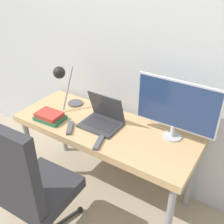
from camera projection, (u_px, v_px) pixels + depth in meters
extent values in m
plane|color=tan|center=(86.00, 210.00, 2.28)|extent=(12.00, 12.00, 0.00)
cube|color=silver|center=(128.00, 43.00, 2.08)|extent=(8.00, 0.05, 2.60)
cube|color=tan|center=(104.00, 129.00, 2.14)|extent=(1.52, 0.58, 0.06)
cylinder|color=gray|center=(30.00, 149.00, 2.48)|extent=(0.05, 0.05, 0.65)
cylinder|color=gray|center=(169.00, 218.00, 1.83)|extent=(0.05, 0.05, 0.65)
cylinder|color=gray|center=(63.00, 126.00, 2.81)|extent=(0.05, 0.05, 0.65)
cylinder|color=gray|center=(191.00, 177.00, 2.16)|extent=(0.05, 0.05, 0.65)
cube|color=#38383D|center=(101.00, 125.00, 2.12)|extent=(0.31, 0.25, 0.02)
cube|color=#2D2D33|center=(101.00, 124.00, 2.12)|extent=(0.27, 0.15, 0.00)
cube|color=#38383D|center=(106.00, 107.00, 2.12)|extent=(0.31, 0.08, 0.24)
cube|color=navy|center=(106.00, 107.00, 2.12)|extent=(0.28, 0.07, 0.21)
cylinder|color=#B7B7BC|center=(172.00, 136.00, 1.99)|extent=(0.15, 0.15, 0.01)
cylinder|color=#B7B7BC|center=(173.00, 131.00, 1.97)|extent=(0.04, 0.04, 0.09)
cube|color=#B7B7BC|center=(177.00, 105.00, 1.86)|extent=(0.61, 0.02, 0.37)
cube|color=navy|center=(176.00, 106.00, 1.85)|extent=(0.59, 0.00, 0.35)
cylinder|color=#4C4C51|center=(75.00, 103.00, 2.43)|extent=(0.14, 0.14, 0.02)
cylinder|color=#99999E|center=(68.00, 88.00, 2.28)|extent=(0.02, 0.18, 0.36)
sphere|color=black|center=(59.00, 73.00, 2.13)|extent=(0.10, 0.10, 0.10)
sphere|color=black|center=(80.00, 210.00, 2.25)|extent=(0.05, 0.05, 0.05)
cylinder|color=black|center=(65.00, 219.00, 2.17)|extent=(0.11, 0.29, 0.03)
sphere|color=black|center=(43.00, 202.00, 2.31)|extent=(0.05, 0.05, 0.05)
cylinder|color=black|center=(46.00, 215.00, 2.20)|extent=(0.26, 0.19, 0.03)
cylinder|color=#2D2D33|center=(46.00, 212.00, 1.97)|extent=(0.04, 0.04, 0.38)
cube|color=#2D2D33|center=(42.00, 190.00, 1.85)|extent=(0.46, 0.47, 0.09)
cube|color=#2D2D33|center=(11.00, 171.00, 1.53)|extent=(0.42, 0.09, 0.60)
cube|color=#286B47|center=(50.00, 118.00, 2.20)|extent=(0.25, 0.18, 0.03)
cube|color=#B2382D|center=(49.00, 115.00, 2.18)|extent=(0.21, 0.16, 0.04)
cube|color=#4C4C51|center=(99.00, 143.00, 1.92)|extent=(0.09, 0.17, 0.02)
cube|color=#4C4C51|center=(70.00, 128.00, 2.08)|extent=(0.13, 0.17, 0.02)
ellipsoid|color=white|center=(43.00, 114.00, 2.24)|extent=(0.14, 0.11, 0.04)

